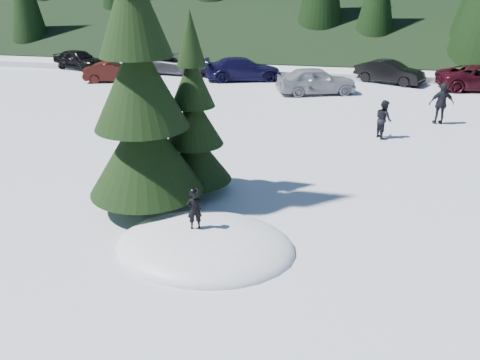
% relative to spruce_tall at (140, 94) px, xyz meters
% --- Properties ---
extents(ground, '(200.00, 200.00, 0.00)m').
position_rel_spruce_tall_xyz_m(ground, '(2.20, -1.80, -3.32)').
color(ground, white).
rests_on(ground, ground).
extents(snow_mound, '(4.48, 3.52, 0.96)m').
position_rel_spruce_tall_xyz_m(snow_mound, '(2.20, -1.80, -3.32)').
color(snow_mound, white).
rests_on(snow_mound, ground).
extents(spruce_tall, '(3.20, 3.20, 8.60)m').
position_rel_spruce_tall_xyz_m(spruce_tall, '(0.00, 0.00, 0.00)').
color(spruce_tall, black).
rests_on(spruce_tall, ground).
extents(spruce_short, '(2.20, 2.20, 5.37)m').
position_rel_spruce_tall_xyz_m(spruce_short, '(1.00, 1.40, -1.22)').
color(spruce_short, black).
rests_on(spruce_short, ground).
extents(child_skier, '(0.43, 0.37, 1.00)m').
position_rel_spruce_tall_xyz_m(child_skier, '(1.94, -1.74, -2.34)').
color(child_skier, black).
rests_on(child_skier, snow_mound).
extents(adult_0, '(0.87, 0.95, 1.59)m').
position_rel_spruce_tall_xyz_m(adult_0, '(7.00, 8.21, -2.53)').
color(adult_0, black).
rests_on(adult_0, ground).
extents(adult_1, '(1.16, 0.63, 1.87)m').
position_rel_spruce_tall_xyz_m(adult_1, '(9.69, 10.87, -2.38)').
color(adult_1, black).
rests_on(adult_1, ground).
extents(car_0, '(4.49, 2.85, 1.42)m').
position_rel_spruce_tall_xyz_m(car_0, '(-13.83, 20.47, -2.61)').
color(car_0, black).
rests_on(car_0, ground).
extents(car_1, '(3.96, 2.44, 1.23)m').
position_rel_spruce_tall_xyz_m(car_1, '(-9.29, 16.76, -2.70)').
color(car_1, black).
rests_on(car_1, ground).
extents(car_2, '(5.15, 2.81, 1.37)m').
position_rel_spruce_tall_xyz_m(car_2, '(-6.16, 20.27, -2.63)').
color(car_2, '#424449').
rests_on(car_2, ground).
extents(car_3, '(5.41, 3.50, 1.46)m').
position_rel_spruce_tall_xyz_m(car_3, '(-1.17, 18.93, -2.59)').
color(car_3, black).
rests_on(car_3, ground).
extents(car_4, '(4.87, 3.25, 1.54)m').
position_rel_spruce_tall_xyz_m(car_4, '(3.76, 15.90, -2.55)').
color(car_4, gray).
rests_on(car_4, ground).
extents(car_5, '(4.51, 3.15, 1.41)m').
position_rel_spruce_tall_xyz_m(car_5, '(8.13, 19.99, -2.61)').
color(car_5, black).
rests_on(car_5, ground).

